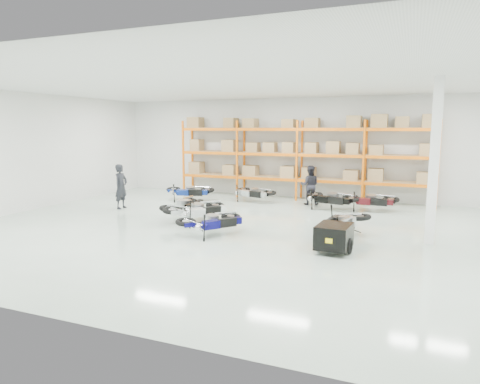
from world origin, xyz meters
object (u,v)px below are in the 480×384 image
at_px(moto_back_a, 189,188).
at_px(moto_touring_right, 344,218).
at_px(moto_back_b, 253,190).
at_px(moto_back_c, 330,195).
at_px(person_left, 121,186).
at_px(moto_black_far_left, 185,202).
at_px(moto_back_d, 370,197).
at_px(person_back, 310,185).
at_px(trailer, 334,236).
at_px(moto_silver_left, 198,206).
at_px(moto_blue_centre, 212,217).

bearing_deg(moto_back_a, moto_touring_right, -131.55).
relative_size(moto_back_b, moto_back_c, 0.91).
height_order(moto_back_a, person_left, person_left).
bearing_deg(moto_black_far_left, moto_back_d, -150.70).
distance_m(moto_back_a, person_back, 5.20).
xyz_separation_m(trailer, moto_back_a, (-7.22, 5.53, 0.14)).
bearing_deg(moto_back_c, trailer, -152.51).
bearing_deg(moto_black_far_left, moto_silver_left, 140.25).
height_order(moto_back_b, moto_back_c, moto_back_c).
bearing_deg(moto_back_d, trailer, 178.27).
bearing_deg(moto_silver_left, moto_back_d, -104.14).
bearing_deg(moto_blue_centre, moto_back_a, -17.36).
bearing_deg(trailer, moto_silver_left, 164.24).
height_order(moto_blue_centre, person_left, person_left).
bearing_deg(moto_touring_right, moto_blue_centre, -151.81).
bearing_deg(moto_silver_left, trailer, -164.45).
relative_size(moto_silver_left, person_left, 1.10).
relative_size(moto_black_far_left, moto_back_a, 1.03).
height_order(moto_silver_left, moto_back_c, moto_silver_left).
height_order(moto_blue_centre, person_back, person_back).
xyz_separation_m(moto_black_far_left, moto_back_b, (1.04, 4.08, -0.05)).
bearing_deg(moto_back_b, moto_blue_centre, -151.92).
height_order(trailer, moto_back_b, moto_back_b).
distance_m(moto_touring_right, person_left, 8.97).
relative_size(moto_back_a, moto_back_d, 1.01).
bearing_deg(moto_back_d, moto_touring_right, 177.23).
height_order(person_left, person_back, person_left).
relative_size(moto_back_a, person_back, 1.13).
height_order(moto_blue_centre, moto_back_a, moto_back_a).
relative_size(moto_back_c, person_back, 1.16).
bearing_deg(moto_back_b, moto_silver_left, -163.77).
height_order(moto_back_a, person_back, person_back).
relative_size(moto_back_d, person_left, 1.04).
distance_m(person_left, person_back, 7.63).
xyz_separation_m(moto_back_a, moto_back_d, (7.53, 0.58, -0.00)).
bearing_deg(moto_blue_centre, moto_back_c, -76.98).
relative_size(moto_silver_left, moto_back_c, 1.02).
relative_size(moto_silver_left, person_back, 1.19).
height_order(moto_touring_right, moto_back_b, moto_touring_right).
xyz_separation_m(moto_black_far_left, moto_back_d, (5.90, 3.82, -0.02)).
distance_m(moto_touring_right, trailer, 1.61).
bearing_deg(moto_back_b, moto_black_far_left, -174.92).
distance_m(moto_black_far_left, moto_back_a, 3.63).
bearing_deg(moto_black_far_left, person_left, -15.82).
xyz_separation_m(moto_silver_left, moto_back_b, (0.25, 4.65, -0.06)).
xyz_separation_m(moto_touring_right, moto_back_d, (0.31, 4.51, -0.04)).
relative_size(moto_silver_left, trailer, 1.12).
distance_m(moto_blue_centre, moto_back_c, 5.97).
bearing_deg(moto_black_far_left, person_back, -132.04).
relative_size(moto_touring_right, trailer, 1.13).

